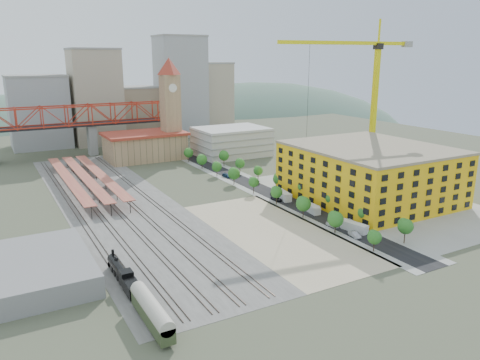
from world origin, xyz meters
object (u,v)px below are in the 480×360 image
coach (152,312)px  locomotive (123,274)px  tower_crane (367,82)px  site_trailer_c (308,207)px  construction_building (369,173)px  site_trailer_b (310,208)px  car_0 (333,225)px  clock_tower (170,99)px  site_trailer_a (352,226)px  site_trailer_d (282,195)px

coach → locomotive: bearing=90.0°
tower_crane → site_trailer_c: bearing=-151.8°
construction_building → locomotive: construction_building is taller
construction_building → locomotive: (-92.00, -20.56, -7.50)m
site_trailer_b → car_0: size_ratio=1.98×
construction_building → car_0: size_ratio=11.38×
site_trailer_b → car_0: 14.92m
clock_tower → tower_crane: bearing=-54.4°
site_trailer_b → car_0: bearing=-94.6°
construction_building → site_trailer_a: bearing=-141.0°
car_0 → site_trailer_a: bearing=-65.9°
site_trailer_b → site_trailer_a: bearing=-83.0°
locomotive → car_0: bearing=4.0°
site_trailer_d → car_0: site_trailer_d is taller
coach → tower_crane: (112.05, 65.02, 35.64)m
construction_building → locomotive: bearing=-167.4°
clock_tower → site_trailer_a: clock_tower is taller
coach → site_trailer_a: coach is taller
tower_crane → site_trailer_d: bearing=-168.1°
site_trailer_d → car_0: 31.11m
tower_crane → site_trailer_b: bearing=-150.5°
coach → site_trailer_c: coach is taller
locomotive → site_trailer_b: locomotive is taller
site_trailer_a → site_trailer_c: size_ratio=1.01×
coach → site_trailer_c: bearing=31.4°
tower_crane → car_0: bearing=-140.3°
site_trailer_c → site_trailer_a: bearing=-91.0°
tower_crane → site_trailer_c: size_ratio=6.73×
tower_crane → site_trailer_a: (-46.05, -45.56, -37.21)m
coach → car_0: size_ratio=3.83×
construction_building → site_trailer_b: (-26.00, -1.52, -8.20)m
site_trailer_a → site_trailer_c: site_trailer_a is taller
site_trailer_b → locomotive: bearing=-156.9°
site_trailer_d → car_0: bearing=-88.1°
construction_building → site_trailer_a: construction_building is taller
locomotive → car_0: (63.00, 4.44, -1.15)m
construction_building → coach: construction_building is taller
construction_building → site_trailer_d: construction_building is taller
site_trailer_b → site_trailer_d: size_ratio=0.85×
tower_crane → site_trailer_b: size_ratio=7.07×
locomotive → site_trailer_d: 74.89m
clock_tower → construction_building: 107.36m
construction_building → site_trailer_b: construction_building is taller
construction_building → site_trailer_c: bearing=-179.6°
clock_tower → coach: size_ratio=3.05×
site_trailer_b → site_trailer_d: bearing=97.0°
tower_crane → site_trailer_d: (-46.05, -9.71, -37.07)m
coach → site_trailer_d: (66.00, 55.31, -1.43)m
site_trailer_a → locomotive: bearing=167.7°
locomotive → coach: (0.00, -19.92, 0.94)m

